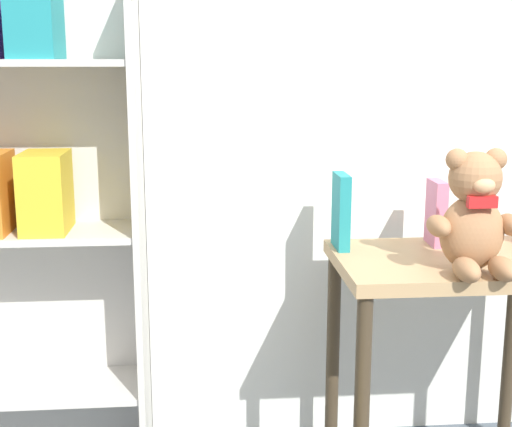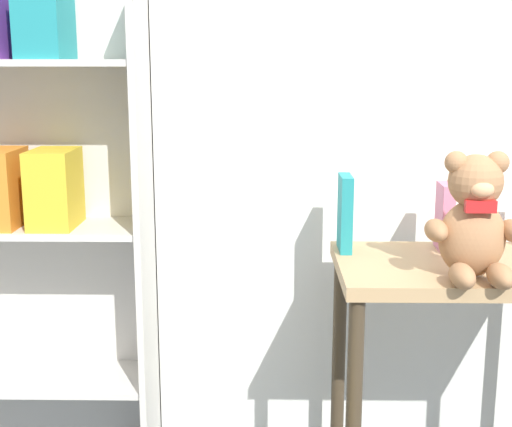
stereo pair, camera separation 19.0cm
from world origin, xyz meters
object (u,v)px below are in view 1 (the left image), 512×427
(bookshelf_side, at_px, (21,194))
(book_standing_pink, at_px, (436,213))
(display_table, at_px, (448,298))
(teddy_bear, at_px, (474,216))
(book_standing_teal, at_px, (341,211))

(bookshelf_side, xyz_separation_m, book_standing_pink, (1.17, -0.06, -0.06))
(display_table, relative_size, teddy_bear, 2.18)
(teddy_bear, xyz_separation_m, book_standing_pink, (-0.00, 0.27, -0.05))
(bookshelf_side, bearing_deg, book_standing_teal, -4.64)
(display_table, height_order, teddy_bear, teddy_bear)
(book_standing_teal, bearing_deg, book_standing_pink, 2.69)
(bookshelf_side, height_order, teddy_bear, bookshelf_side)
(book_standing_pink, bearing_deg, bookshelf_side, 178.94)
(bookshelf_side, height_order, book_standing_pink, bookshelf_side)
(teddy_bear, relative_size, book_standing_teal, 1.47)
(bookshelf_side, xyz_separation_m, teddy_bear, (1.18, -0.33, -0.01))
(teddy_bear, relative_size, book_standing_pink, 1.66)
(book_standing_teal, relative_size, book_standing_pink, 1.13)
(book_standing_teal, height_order, book_standing_pink, book_standing_teal)
(bookshelf_side, distance_m, teddy_bear, 1.22)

